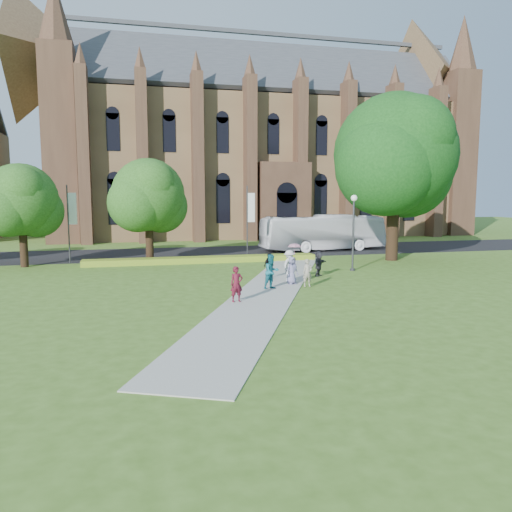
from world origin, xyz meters
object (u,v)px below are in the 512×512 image
object	(u,v)px
pedestrian_0	(237,284)
tour_coach	(323,233)
streetlamp	(353,223)
large_tree	(395,155)

from	to	relation	value
pedestrian_0	tour_coach	bearing A→B (deg)	50.64
tour_coach	pedestrian_0	distance (m)	24.22
pedestrian_0	streetlamp	bearing A→B (deg)	31.75
large_tree	pedestrian_0	size ratio (longest dim) A/B	7.57
streetlamp	pedestrian_0	xyz separation A→B (m)	(-9.93, -8.22, -2.38)
streetlamp	large_tree	bearing A→B (deg)	39.29
streetlamp	large_tree	size ratio (longest dim) A/B	0.40
streetlamp	tour_coach	xyz separation A→B (m)	(2.71, 12.42, -1.59)
large_tree	tour_coach	size ratio (longest dim) A/B	1.09
tour_coach	pedestrian_0	xyz separation A→B (m)	(-12.64, -20.64, -0.79)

